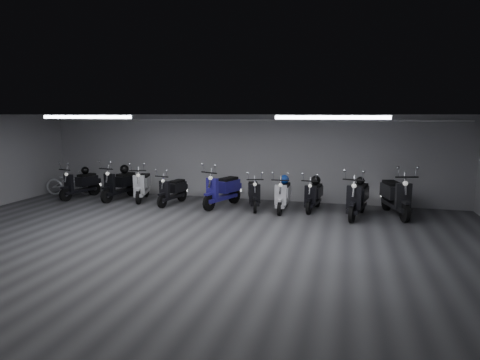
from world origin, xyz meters
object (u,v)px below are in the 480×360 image
(helmet_0, at_px, (85,170))
(scooter_1, at_px, (119,179))
(scooter_0, at_px, (80,179))
(scooter_2, at_px, (142,180))
(scooter_7, at_px, (314,191))
(bicycle, at_px, (70,180))
(scooter_4, at_px, (222,184))
(helmet_3, at_px, (360,181))
(scooter_6, at_px, (283,190))
(scooter_8, at_px, (358,192))
(helmet_4, at_px, (284,179))
(scooter_9, at_px, (396,190))
(scooter_5, at_px, (254,189))
(scooter_3, at_px, (172,186))
(helmet_1, at_px, (124,169))
(helmet_2, at_px, (316,180))

(helmet_0, bearing_deg, scooter_1, -3.26)
(scooter_0, relative_size, scooter_2, 0.97)
(scooter_7, relative_size, bicycle, 0.95)
(scooter_4, xyz_separation_m, helmet_3, (4.02, -0.01, 0.28))
(scooter_1, bearing_deg, scooter_4, 7.73)
(scooter_6, height_order, scooter_8, scooter_8)
(helmet_4, bearing_deg, scooter_9, 0.05)
(scooter_2, height_order, scooter_9, scooter_9)
(scooter_6, relative_size, bicycle, 0.99)
(scooter_9, bearing_deg, helmet_0, 164.22)
(scooter_2, relative_size, helmet_3, 7.80)
(scooter_1, bearing_deg, helmet_0, -172.75)
(scooter_9, bearing_deg, scooter_6, 168.99)
(bicycle, bearing_deg, scooter_2, -106.04)
(scooter_5, relative_size, helmet_0, 6.31)
(scooter_3, distance_m, helmet_1, 2.05)
(scooter_7, height_order, bicycle, scooter_7)
(scooter_0, distance_m, scooter_9, 10.01)
(scooter_0, height_order, scooter_1, scooter_1)
(scooter_0, height_order, scooter_4, scooter_4)
(scooter_0, distance_m, scooter_8, 8.99)
(scooter_5, xyz_separation_m, scooter_7, (1.75, 0.22, -0.01))
(scooter_2, distance_m, helmet_2, 5.61)
(scooter_3, distance_m, scooter_6, 3.49)
(helmet_3, bearing_deg, helmet_4, 175.12)
(scooter_0, height_order, scooter_3, scooter_0)
(bicycle, bearing_deg, scooter_1, -109.62)
(scooter_6, distance_m, scooter_9, 3.13)
(scooter_7, relative_size, helmet_3, 7.02)
(scooter_3, relative_size, scooter_9, 0.80)
(scooter_2, distance_m, bicycle, 2.89)
(helmet_0, bearing_deg, scooter_5, -2.19)
(scooter_4, distance_m, bicycle, 5.74)
(scooter_6, bearing_deg, scooter_9, 4.06)
(scooter_2, height_order, scooter_8, scooter_8)
(scooter_3, xyz_separation_m, scooter_8, (5.58, -0.20, 0.11))
(scooter_1, xyz_separation_m, bicycle, (-2.11, 0.25, -0.14))
(scooter_9, xyz_separation_m, helmet_1, (-8.55, 0.25, 0.25))
(scooter_1, xyz_separation_m, scooter_4, (3.61, -0.18, 0.02))
(scooter_3, relative_size, helmet_2, 5.70)
(scooter_0, bearing_deg, helmet_1, 30.64)
(scooter_9, bearing_deg, scooter_4, 166.66)
(scooter_5, height_order, helmet_0, scooter_5)
(scooter_8, distance_m, helmet_4, 2.15)
(scooter_8, relative_size, helmet_3, 8.32)
(scooter_1, height_order, scooter_5, scooter_1)
(scooter_7, bearing_deg, scooter_8, -13.58)
(scooter_7, distance_m, helmet_0, 7.70)
(scooter_1, xyz_separation_m, scooter_8, (7.58, -0.44, 0.02))
(scooter_6, xyz_separation_m, scooter_8, (2.09, -0.21, 0.08))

